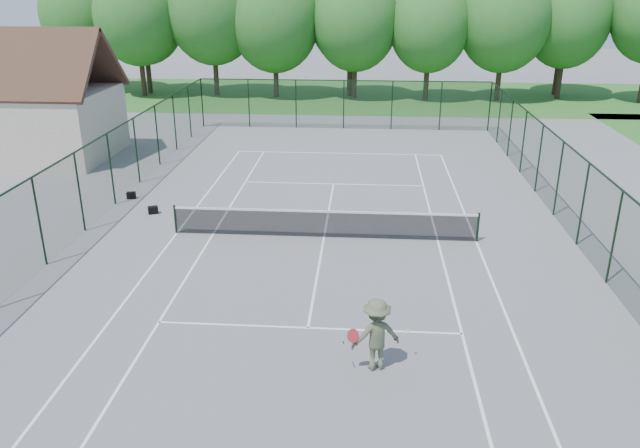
% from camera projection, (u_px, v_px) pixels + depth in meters
% --- Properties ---
extents(ground, '(140.00, 140.00, 0.00)m').
position_uv_depth(ground, '(324.00, 237.00, 22.77)').
color(ground, slate).
rests_on(ground, ground).
extents(grass_far, '(80.00, 16.00, 0.01)m').
position_uv_depth(grass_far, '(349.00, 96.00, 50.63)').
color(grass_far, '#327128').
rests_on(grass_far, ground).
extents(court_lines, '(11.05, 23.85, 0.01)m').
position_uv_depth(court_lines, '(324.00, 237.00, 22.77)').
color(court_lines, white).
rests_on(court_lines, ground).
extents(tennis_net, '(11.08, 0.08, 1.10)m').
position_uv_depth(tennis_net, '(324.00, 223.00, 22.56)').
color(tennis_net, black).
rests_on(tennis_net, ground).
extents(fence_enclosure, '(18.05, 36.05, 3.02)m').
position_uv_depth(fence_enclosure, '(324.00, 197.00, 22.20)').
color(fence_enclosure, '#17321E').
rests_on(fence_enclosure, ground).
extents(utility_building, '(8.60, 6.27, 6.63)m').
position_uv_depth(utility_building, '(27.00, 98.00, 32.02)').
color(utility_building, beige).
rests_on(utility_building, ground).
extents(tree_line_far, '(39.40, 6.40, 9.70)m').
position_uv_depth(tree_line_far, '(350.00, 18.00, 48.44)').
color(tree_line_far, '#3D2B1D').
rests_on(tree_line_far, ground).
extents(sports_bag_a, '(0.40, 0.28, 0.29)m').
position_uv_depth(sports_bag_a, '(131.00, 195.00, 26.75)').
color(sports_bag_a, black).
rests_on(sports_bag_a, ground).
extents(sports_bag_b, '(0.45, 0.37, 0.30)m').
position_uv_depth(sports_bag_b, '(153.00, 210.00, 25.03)').
color(sports_bag_b, black).
rests_on(sports_bag_b, ground).
extents(tennis_player, '(1.67, 1.02, 1.84)m').
position_uv_depth(tennis_player, '(376.00, 335.00, 14.78)').
color(tennis_player, '#535A3F').
rests_on(tennis_player, ground).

